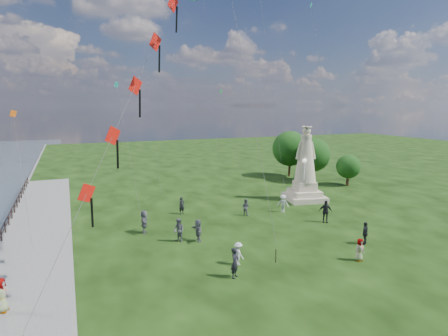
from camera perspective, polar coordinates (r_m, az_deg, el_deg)
name	(u,v)px	position (r m, az deg, el deg)	size (l,w,h in m)	color
waterfront	(9,267)	(27.80, -29.91, -12.99)	(200.00, 200.00, 1.51)	#33434C
statue	(305,173)	(40.46, 12.26, -0.70)	(4.54, 4.54, 7.85)	beige
lamppost	(304,171)	(39.39, 12.11, -0.43)	(0.43, 0.43, 4.62)	silver
tree_row	(304,153)	(51.85, 12.16, 2.29)	(7.43, 12.01, 6.48)	#382314
person_0	(235,263)	(22.52, 1.68, -14.24)	(0.66, 0.44, 1.82)	black
person_1	(179,230)	(28.08, -6.89, -9.43)	(0.87, 0.54, 1.80)	#595960
person_2	(238,253)	(24.28, 2.19, -12.88)	(0.94, 0.49, 1.46)	silver
person_3	(365,233)	(29.38, 20.71, -9.26)	(0.98, 0.50, 1.67)	black
person_4	(360,250)	(26.32, 19.98, -11.62)	(0.73, 0.45, 1.49)	#595960
person_5	(144,222)	(30.49, -12.07, -7.99)	(1.71, 0.74, 1.85)	#595960
person_6	(182,206)	(35.07, -6.46, -5.72)	(0.59, 0.39, 1.61)	black
person_7	(246,207)	(34.58, 3.30, -5.96)	(0.75, 0.46, 1.54)	#595960
person_8	(283,204)	(35.82, 8.97, -5.38)	(1.10, 0.57, 1.70)	silver
person_9	(325,211)	(33.56, 15.19, -6.40)	(1.14, 0.58, 1.95)	black
person_10	(2,297)	(21.88, -30.78, -16.54)	(0.84, 0.51, 1.71)	#595960
person_11	(198,230)	(28.15, -3.98, -9.45)	(1.57, 0.68, 1.69)	#595960
red_kite_train	(144,70)	(21.74, -12.07, 14.34)	(10.50, 9.35, 19.16)	black
small_kites	(201,59)	(42.50, -3.53, 16.28)	(31.29, 17.66, 29.18)	#16887A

